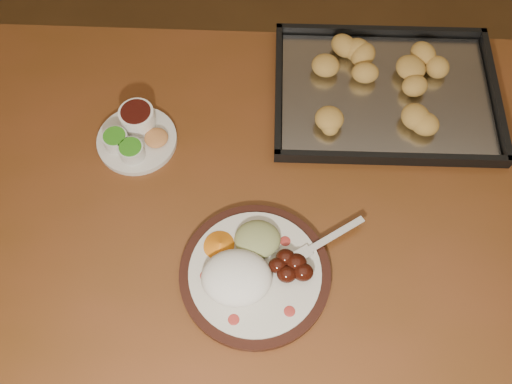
{
  "coord_description": "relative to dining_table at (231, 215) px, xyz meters",
  "views": [
    {
      "loc": [
        -0.16,
        -0.36,
        1.79
      ],
      "look_at": [
        -0.18,
        0.19,
        0.77
      ],
      "focal_mm": 40.0,
      "sensor_mm": 36.0,
      "label": 1
    }
  ],
  "objects": [
    {
      "name": "condiment_saucer",
      "position": [
        -0.21,
        0.13,
        0.12
      ],
      "size": [
        0.17,
        0.17,
        0.06
      ],
      "rotation": [
        0.0,
        0.0,
        -0.31
      ],
      "color": "silver",
      "rests_on": "dining_table"
    },
    {
      "name": "ground",
      "position": [
        0.23,
        -0.19,
        -0.65
      ],
      "size": [
        4.0,
        4.0,
        0.0
      ],
      "primitive_type": "plane",
      "color": "brown",
      "rests_on": "ground"
    },
    {
      "name": "dining_table",
      "position": [
        0.0,
        0.0,
        0.0
      ],
      "size": [
        1.51,
        0.92,
        0.75
      ],
      "rotation": [
        0.0,
        0.0,
        -0.02
      ],
      "color": "brown",
      "rests_on": "ground"
    },
    {
      "name": "dinner_plate",
      "position": [
        0.05,
        -0.17,
        0.12
      ],
      "size": [
        0.36,
        0.29,
        0.07
      ],
      "rotation": [
        0.0,
        0.0,
        0.33
      ],
      "color": "black",
      "rests_on": "dining_table"
    },
    {
      "name": "baking_tray",
      "position": [
        0.34,
        0.26,
        0.11
      ],
      "size": [
        0.5,
        0.37,
        0.05
      ],
      "rotation": [
        0.0,
        0.0,
        -0.01
      ],
      "color": "black",
      "rests_on": "dining_table"
    }
  ]
}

